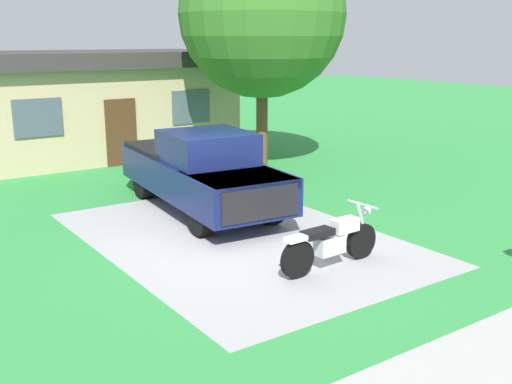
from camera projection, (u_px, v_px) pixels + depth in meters
ground_plane at (238, 238)px, 12.28m from camera, size 80.00×80.00×0.00m
driveway_pad at (238, 238)px, 12.28m from camera, size 5.25×7.64×0.01m
sidewalk_strip at (503, 365)px, 7.51m from camera, size 36.00×1.80×0.01m
motorcycle at (332, 242)px, 10.61m from camera, size 2.21×0.70×1.09m
pickup_truck at (200, 170)px, 14.14m from camera, size 2.53×5.78×1.90m
shade_tree at (262, 14)px, 18.15m from camera, size 5.03×5.03×7.15m
neighbor_house at (91, 102)px, 20.89m from camera, size 9.60×5.60×3.50m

